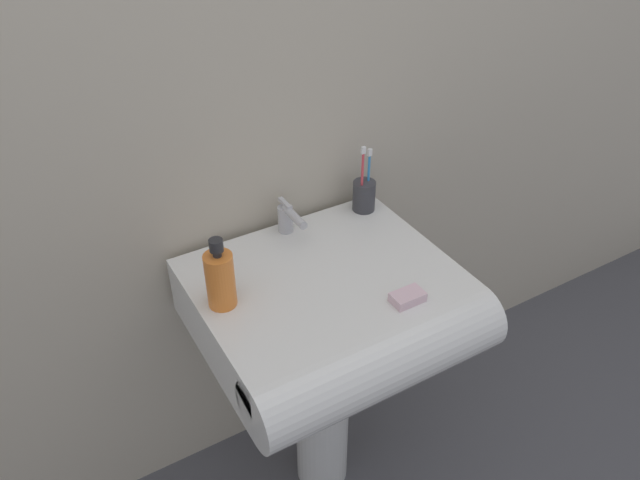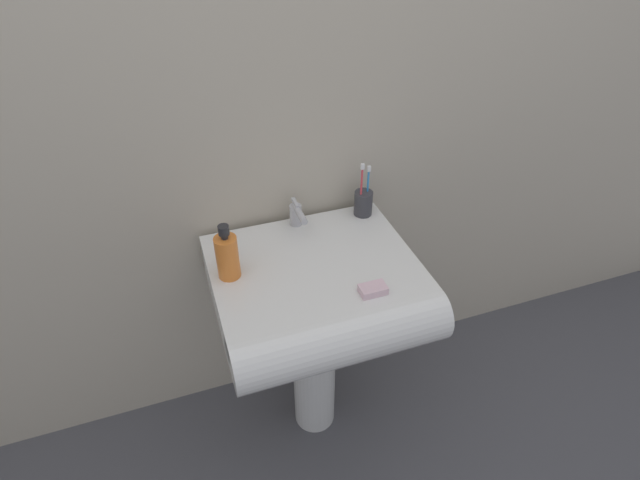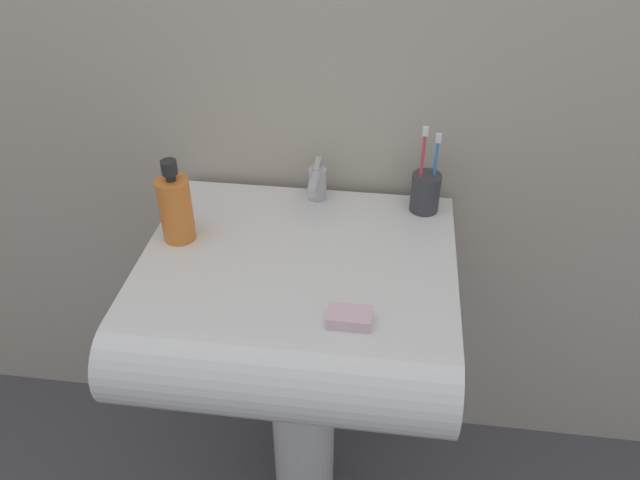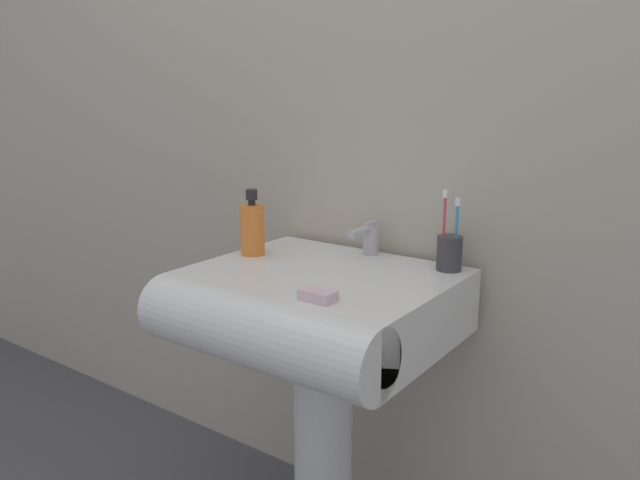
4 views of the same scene
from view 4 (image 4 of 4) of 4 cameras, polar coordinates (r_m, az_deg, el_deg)
wall_back at (r=1.76m, az=6.02°, el=11.25°), size 5.00×0.05×2.40m
sink_pedestal at (r=1.78m, az=0.29°, el=-18.29°), size 0.16×0.16×0.66m
sink_basin at (r=1.56m, az=-1.03°, el=-6.32°), size 0.64×0.58×0.16m
faucet at (r=1.72m, az=4.42°, el=0.19°), size 0.04×0.13×0.09m
toothbrush_cup at (r=1.61m, az=11.75°, el=-1.06°), size 0.06×0.06×0.21m
soap_bottle at (r=1.73m, az=-6.20°, el=1.09°), size 0.07×0.07×0.18m
bar_soap at (r=1.36m, az=-0.19°, el=-5.06°), size 0.08×0.05×0.02m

